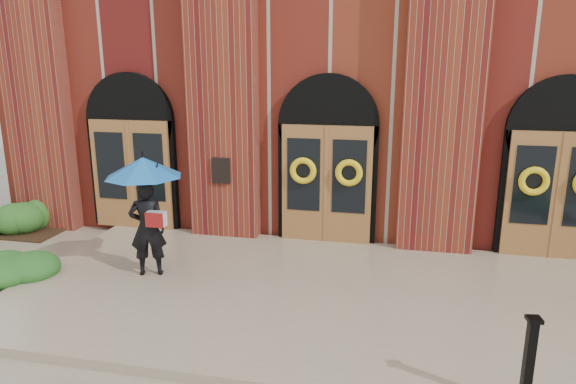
# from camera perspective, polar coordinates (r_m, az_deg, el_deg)

# --- Properties ---
(ground) EXTENTS (90.00, 90.00, 0.00)m
(ground) POSITION_cam_1_polar(r_m,az_deg,el_deg) (8.81, 1.55, -12.16)
(ground) COLOR gray
(ground) RESTS_ON ground
(landing) EXTENTS (10.00, 5.30, 0.15)m
(landing) POSITION_cam_1_polar(r_m,az_deg,el_deg) (8.91, 1.73, -11.30)
(landing) COLOR gray
(landing) RESTS_ON ground
(church_building) EXTENTS (16.20, 12.53, 7.00)m
(church_building) POSITION_cam_1_polar(r_m,az_deg,el_deg) (16.60, 7.46, 12.76)
(church_building) COLOR maroon
(church_building) RESTS_ON ground
(man_with_umbrella) EXTENTS (1.74, 1.74, 2.17)m
(man_with_umbrella) POSITION_cam_1_polar(r_m,az_deg,el_deg) (9.36, -15.57, -0.17)
(man_with_umbrella) COLOR black
(man_with_umbrella) RESTS_ON landing
(metal_post) EXTENTS (0.17, 0.17, 1.13)m
(metal_post) POSITION_cam_1_polar(r_m,az_deg,el_deg) (6.45, 25.17, -16.76)
(metal_post) COLOR black
(metal_post) RESTS_ON landing
(hedge_wall_left) EXTENTS (2.69, 1.07, 0.69)m
(hedge_wall_left) POSITION_cam_1_polar(r_m,az_deg,el_deg) (13.99, -29.25, -2.38)
(hedge_wall_left) COLOR #24511B
(hedge_wall_left) RESTS_ON ground
(hedge_front_left) EXTENTS (1.46, 1.25, 0.52)m
(hedge_front_left) POSITION_cam_1_polar(r_m,az_deg,el_deg) (10.79, -26.34, -7.11)
(hedge_front_left) COLOR #204F1B
(hedge_front_left) RESTS_ON ground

